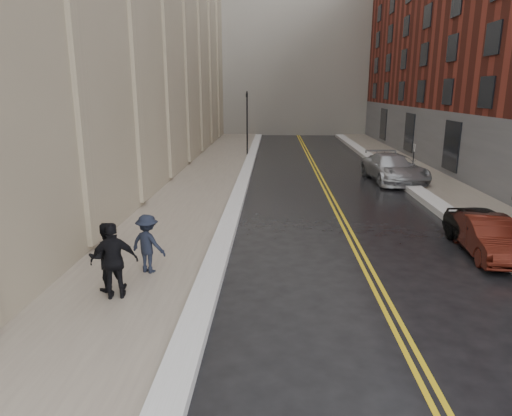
# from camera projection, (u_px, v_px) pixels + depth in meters

# --- Properties ---
(ground) EXTENTS (160.00, 160.00, 0.00)m
(ground) POSITION_uv_depth(u_px,v_px,m) (294.00, 387.00, 8.45)
(ground) COLOR black
(ground) RESTS_ON ground
(sidewalk_left) EXTENTS (4.00, 64.00, 0.15)m
(sidewalk_left) POSITION_uv_depth(u_px,v_px,m) (196.00, 192.00, 24.07)
(sidewalk_left) COLOR gray
(sidewalk_left) RESTS_ON ground
(sidewalk_right) EXTENTS (3.00, 64.00, 0.15)m
(sidewalk_right) POSITION_uv_depth(u_px,v_px,m) (455.00, 195.00, 23.56)
(sidewalk_right) COLOR gray
(sidewalk_right) RESTS_ON ground
(lane_stripe_a) EXTENTS (0.12, 64.00, 0.01)m
(lane_stripe_a) POSITION_uv_depth(u_px,v_px,m) (327.00, 195.00, 23.83)
(lane_stripe_a) COLOR gold
(lane_stripe_a) RESTS_ON ground
(lane_stripe_b) EXTENTS (0.12, 64.00, 0.01)m
(lane_stripe_b) POSITION_uv_depth(u_px,v_px,m) (331.00, 195.00, 23.82)
(lane_stripe_b) COLOR gold
(lane_stripe_b) RESTS_ON ground
(snow_ridge_left) EXTENTS (0.70, 60.80, 0.26)m
(snow_ridge_left) POSITION_uv_depth(u_px,v_px,m) (240.00, 192.00, 23.97)
(snow_ridge_left) COLOR white
(snow_ridge_left) RESTS_ON ground
(snow_ridge_right) EXTENTS (0.85, 60.80, 0.30)m
(snow_ridge_right) POSITION_uv_depth(u_px,v_px,m) (419.00, 193.00, 23.62)
(snow_ridge_right) COLOR white
(snow_ridge_right) RESTS_ON ground
(traffic_signal) EXTENTS (0.18, 0.15, 5.20)m
(traffic_signal) POSITION_uv_depth(u_px,v_px,m) (247.00, 118.00, 36.78)
(traffic_signal) COLOR black
(traffic_signal) RESTS_ON ground
(parking_sign_far) EXTENTS (0.06, 0.35, 2.23)m
(parking_sign_far) POSITION_uv_depth(u_px,v_px,m) (413.00, 159.00, 27.15)
(parking_sign_far) COLOR black
(parking_sign_far) RESTS_ON ground
(car_black) EXTENTS (1.72, 4.10, 1.39)m
(car_black) POSITION_uv_depth(u_px,v_px,m) (485.00, 230.00, 15.52)
(car_black) COLOR black
(car_black) RESTS_ON ground
(car_maroon) EXTENTS (1.69, 4.04, 1.30)m
(car_maroon) POSITION_uv_depth(u_px,v_px,m) (488.00, 237.00, 15.00)
(car_maroon) COLOR #42130B
(car_maroon) RESTS_ON ground
(car_silver_near) EXTENTS (2.40, 5.61, 1.61)m
(car_silver_near) POSITION_uv_depth(u_px,v_px,m) (391.00, 168.00, 27.10)
(car_silver_near) COLOR #AFB0B7
(car_silver_near) RESTS_ON ground
(car_silver_far) EXTENTS (3.34, 5.91, 1.56)m
(car_silver_far) POSITION_uv_depth(u_px,v_px,m) (395.00, 169.00, 27.11)
(car_silver_far) COLOR #94959B
(car_silver_far) RESTS_ON ground
(pedestrian_a) EXTENTS (1.11, 1.01, 1.87)m
(pedestrian_a) POSITION_uv_depth(u_px,v_px,m) (107.00, 257.00, 11.99)
(pedestrian_a) COLOR black
(pedestrian_a) RESTS_ON sidewalk_left
(pedestrian_b) EXTENTS (1.28, 1.03, 1.74)m
(pedestrian_b) POSITION_uv_depth(u_px,v_px,m) (148.00, 244.00, 13.20)
(pedestrian_b) COLOR black
(pedestrian_b) RESTS_ON sidewalk_left
(pedestrian_c) EXTENTS (1.25, 0.72, 2.00)m
(pedestrian_c) POSITION_uv_depth(u_px,v_px,m) (114.00, 261.00, 11.51)
(pedestrian_c) COLOR black
(pedestrian_c) RESTS_ON sidewalk_left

